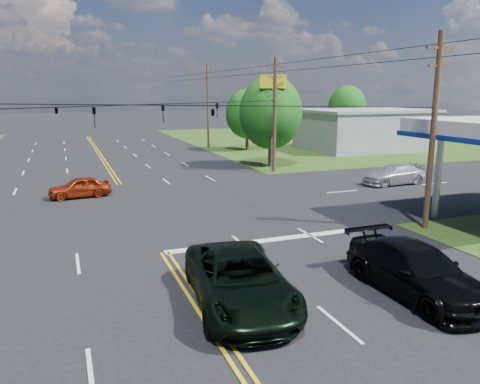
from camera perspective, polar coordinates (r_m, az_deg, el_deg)
name	(u,v)px	position (r m, az deg, el deg)	size (l,w,h in m)	color
ground	(136,210)	(27.86, -12.56, -2.12)	(280.00, 280.00, 0.00)	black
grass_ne	(344,138)	(70.71, 12.54, 6.39)	(46.00, 48.00, 0.03)	#243C13
stop_bar	(272,240)	(21.77, 3.88, -5.88)	(10.00, 0.50, 0.02)	silver
retail_ne	(365,131)	(57.85, 15.00, 7.24)	(14.00, 10.00, 4.40)	gray
pole_se	(433,130)	(24.48, 22.49, 6.99)	(1.60, 0.28, 9.50)	#3B2419
pole_ne	(275,114)	(39.54, 4.24, 9.48)	(1.60, 0.28, 9.50)	#3B2419
pole_right_far	(208,105)	(57.30, -3.95, 10.55)	(1.60, 0.28, 10.00)	#3B2419
span_wire_signals	(131,105)	(27.05, -13.15, 10.28)	(26.00, 18.00, 1.13)	black
power_lines	(134,54)	(25.13, -12.79, 16.13)	(26.04, 100.00, 0.64)	black
tree_right_a	(271,113)	(42.68, 3.75, 9.62)	(5.70, 5.70, 8.18)	#3B2419
tree_right_b	(247,114)	(54.72, 0.87, 9.50)	(4.94, 4.94, 7.09)	#3B2419
tree_far_r	(347,108)	(68.21, 12.93, 10.00)	(5.32, 5.32, 7.63)	#3B2419
pickup_dkgreen	(239,279)	(15.15, -0.07, -10.62)	(2.86, 6.20, 1.72)	black
suv_black	(416,270)	(17.00, 20.68, -8.92)	(2.35, 5.78, 1.68)	black
sedan_red	(80,187)	(32.00, -18.95, 0.55)	(1.57, 3.89, 1.33)	maroon
sedan_far	(394,175)	(36.43, 18.25, 2.04)	(2.02, 4.97, 1.44)	silver
polesign_ne	(273,96)	(40.52, 4.03, 11.61)	(2.20, 0.97, 8.17)	#A5A5AA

